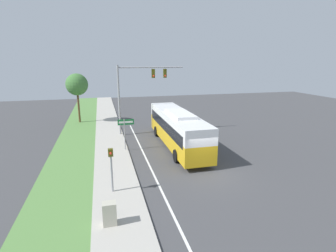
% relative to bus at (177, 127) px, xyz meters
% --- Properties ---
extents(ground_plane, '(80.00, 80.00, 0.00)m').
position_rel_bus_xyz_m(ground_plane, '(0.32, -6.09, -1.82)').
color(ground_plane, '#424244').
extents(sidewalk, '(2.80, 80.00, 0.12)m').
position_rel_bus_xyz_m(sidewalk, '(-5.88, -6.09, -1.76)').
color(sidewalk, '#ADA89E').
rests_on(sidewalk, ground_plane).
extents(grass_verge, '(3.60, 80.00, 0.10)m').
position_rel_bus_xyz_m(grass_verge, '(-9.08, -6.09, -1.77)').
color(grass_verge, '#568442').
rests_on(grass_verge, ground_plane).
extents(lane_divider_near, '(0.14, 30.00, 0.01)m').
position_rel_bus_xyz_m(lane_divider_near, '(-3.28, -6.09, -1.82)').
color(lane_divider_near, silver).
rests_on(lane_divider_near, ground_plane).
extents(bus, '(2.59, 11.97, 3.33)m').
position_rel_bus_xyz_m(bus, '(0.00, 0.00, 0.00)').
color(bus, gold).
rests_on(bus, ground_plane).
extents(signal_gantry, '(6.83, 0.41, 7.20)m').
position_rel_bus_xyz_m(signal_gantry, '(-2.76, 4.98, 3.31)').
color(signal_gantry, '#939399').
rests_on(signal_gantry, ground_plane).
extents(pedestrian_signal, '(0.28, 0.34, 2.77)m').
position_rel_bus_xyz_m(pedestrian_signal, '(-6.15, -7.42, 0.09)').
color(pedestrian_signal, '#939399').
rests_on(pedestrian_signal, ground_plane).
extents(street_sign, '(1.38, 0.08, 2.85)m').
position_rel_bus_xyz_m(street_sign, '(-4.63, -0.04, 0.22)').
color(street_sign, '#939399').
rests_on(street_sign, ground_plane).
extents(utility_cabinet, '(0.64, 0.48, 1.13)m').
position_rel_bus_xyz_m(utility_cabinet, '(-6.42, -10.66, -1.14)').
color(utility_cabinet, '#B7B29E').
rests_on(utility_cabinet, sidewalk).
extents(roadside_tree, '(2.65, 2.65, 6.02)m').
position_rel_bus_xyz_m(roadside_tree, '(-9.24, 11.86, 2.94)').
color(roadside_tree, brown).
rests_on(roadside_tree, grass_verge).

